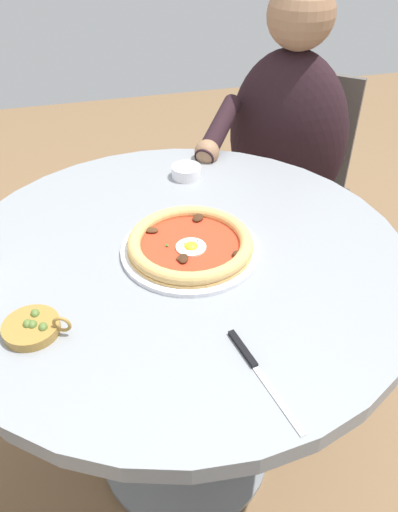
{
  "coord_description": "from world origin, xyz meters",
  "views": [
    {
      "loc": [
        -0.82,
        0.17,
        1.4
      ],
      "look_at": [
        -0.03,
        -0.03,
        0.76
      ],
      "focal_mm": 34.69,
      "sensor_mm": 36.0,
      "label": 1
    }
  ],
  "objects_px": {
    "ramekin_capers": "(186,171)",
    "cafe_chair_diner": "(293,176)",
    "diner_person": "(280,190)",
    "pizza_on_plate": "(190,245)",
    "steak_knife": "(253,363)",
    "dining_table": "(181,303)",
    "olive_pan": "(33,327)"
  },
  "relations": [
    {
      "from": "pizza_on_plate",
      "to": "cafe_chair_diner",
      "type": "relative_size",
      "value": 0.34
    },
    {
      "from": "pizza_on_plate",
      "to": "steak_knife",
      "type": "relative_size",
      "value": 1.34
    },
    {
      "from": "dining_table",
      "to": "cafe_chair_diner",
      "type": "xyz_separation_m",
      "value": [
        0.64,
        -0.57,
        -0.09
      ]
    },
    {
      "from": "pizza_on_plate",
      "to": "diner_person",
      "type": "xyz_separation_m",
      "value": [
        0.55,
        -0.45,
        -0.24
      ]
    },
    {
      "from": "diner_person",
      "to": "cafe_chair_diner",
      "type": "distance_m",
      "value": 0.14
    },
    {
      "from": "olive_pan",
      "to": "diner_person",
      "type": "bearing_deg",
      "value": -47.83
    },
    {
      "from": "ramekin_capers",
      "to": "diner_person",
      "type": "bearing_deg",
      "value": -59.04
    },
    {
      "from": "diner_person",
      "to": "ramekin_capers",
      "type": "bearing_deg",
      "value": 120.96
    },
    {
      "from": "olive_pan",
      "to": "diner_person",
      "type": "xyz_separation_m",
      "value": [
        0.7,
        -0.77,
        -0.24
      ]
    },
    {
      "from": "steak_knife",
      "to": "olive_pan",
      "type": "bearing_deg",
      "value": 64.03
    },
    {
      "from": "steak_knife",
      "to": "ramekin_capers",
      "type": "bearing_deg",
      "value": -3.93
    },
    {
      "from": "diner_person",
      "to": "cafe_chair_diner",
      "type": "bearing_deg",
      "value": -42.13
    },
    {
      "from": "dining_table",
      "to": "ramekin_capers",
      "type": "relative_size",
      "value": 12.84
    },
    {
      "from": "dining_table",
      "to": "steak_knife",
      "type": "bearing_deg",
      "value": -172.15
    },
    {
      "from": "ramekin_capers",
      "to": "cafe_chair_diner",
      "type": "xyz_separation_m",
      "value": [
        0.33,
        -0.48,
        -0.26
      ]
    },
    {
      "from": "ramekin_capers",
      "to": "diner_person",
      "type": "xyz_separation_m",
      "value": [
        0.23,
        -0.38,
        -0.24
      ]
    },
    {
      "from": "dining_table",
      "to": "pizza_on_plate",
      "type": "bearing_deg",
      "value": -113.41
    },
    {
      "from": "steak_knife",
      "to": "cafe_chair_diner",
      "type": "xyz_separation_m",
      "value": [
        0.97,
        -0.52,
        -0.24
      ]
    },
    {
      "from": "cafe_chair_diner",
      "to": "ramekin_capers",
      "type": "bearing_deg",
      "value": 124.99
    },
    {
      "from": "ramekin_capers",
      "to": "cafe_chair_diner",
      "type": "height_order",
      "value": "cafe_chair_diner"
    },
    {
      "from": "pizza_on_plate",
      "to": "diner_person",
      "type": "bearing_deg",
      "value": -39.56
    },
    {
      "from": "steak_knife",
      "to": "diner_person",
      "type": "relative_size",
      "value": 0.19
    },
    {
      "from": "steak_knife",
      "to": "ramekin_capers",
      "type": "distance_m",
      "value": 0.64
    },
    {
      "from": "ramekin_capers",
      "to": "steak_knife",
      "type": "bearing_deg",
      "value": 176.07
    },
    {
      "from": "dining_table",
      "to": "ramekin_capers",
      "type": "distance_m",
      "value": 0.36
    },
    {
      "from": "dining_table",
      "to": "steak_knife",
      "type": "height_order",
      "value": "steak_knife"
    },
    {
      "from": "ramekin_capers",
      "to": "olive_pan",
      "type": "xyz_separation_m",
      "value": [
        -0.47,
        0.39,
        -0.01
      ]
    },
    {
      "from": "olive_pan",
      "to": "cafe_chair_diner",
      "type": "bearing_deg",
      "value": -47.15
    },
    {
      "from": "dining_table",
      "to": "steak_knife",
      "type": "xyz_separation_m",
      "value": [
        -0.33,
        -0.05,
        0.16
      ]
    },
    {
      "from": "dining_table",
      "to": "ramekin_capers",
      "type": "height_order",
      "value": "ramekin_capers"
    },
    {
      "from": "dining_table",
      "to": "pizza_on_plate",
      "type": "height_order",
      "value": "pizza_on_plate"
    },
    {
      "from": "steak_knife",
      "to": "ramekin_capers",
      "type": "relative_size",
      "value": 2.86
    }
  ]
}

